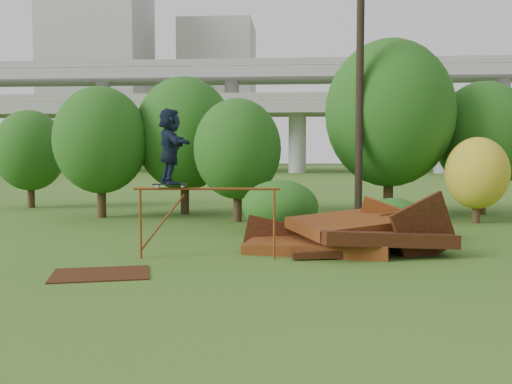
# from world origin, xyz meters

# --- Properties ---
(ground) EXTENTS (240.00, 240.00, 0.00)m
(ground) POSITION_xyz_m (0.00, 0.00, 0.00)
(ground) COLOR #2D5116
(ground) RESTS_ON ground
(scrap_pile) EXTENTS (5.59, 3.46, 1.95)m
(scrap_pile) POSITION_xyz_m (1.58, 2.71, 0.40)
(scrap_pile) COLOR #41170B
(scrap_pile) RESTS_ON ground
(grind_rail) EXTENTS (3.56, 0.24, 1.74)m
(grind_rail) POSITION_xyz_m (-1.95, 1.43, 1.32)
(grind_rail) COLOR brown
(grind_rail) RESTS_ON ground
(skateboard) EXTENTS (0.86, 0.27, 0.09)m
(skateboard) POSITION_xyz_m (-2.84, 1.39, 1.81)
(skateboard) COLOR black
(skateboard) RESTS_ON grind_rail
(skater) EXTENTS (1.26, 1.75, 1.82)m
(skater) POSITION_xyz_m (-2.84, 1.39, 2.74)
(skater) COLOR black
(skater) RESTS_ON skateboard
(flat_plate) EXTENTS (2.33, 1.93, 0.03)m
(flat_plate) POSITION_xyz_m (-3.92, -0.55, 0.01)
(flat_plate) COLOR #351A0B
(flat_plate) RESTS_ON ground
(tree_0) EXTENTS (3.68, 3.68, 5.20)m
(tree_0) POSITION_xyz_m (-7.56, 9.85, 3.07)
(tree_0) COLOR black
(tree_0) RESTS_ON ground
(tree_1) EXTENTS (4.12, 4.12, 5.73)m
(tree_1) POSITION_xyz_m (-4.51, 11.35, 3.35)
(tree_1) COLOR black
(tree_1) RESTS_ON ground
(tree_2) EXTENTS (3.26, 3.26, 4.59)m
(tree_2) POSITION_xyz_m (-2.02, 8.93, 2.71)
(tree_2) COLOR black
(tree_2) RESTS_ON ground
(tree_3) EXTENTS (5.11, 5.11, 7.09)m
(tree_3) POSITION_xyz_m (3.86, 11.02, 4.14)
(tree_3) COLOR black
(tree_3) RESTS_ON ground
(tree_4) EXTENTS (2.28, 2.28, 3.15)m
(tree_4) POSITION_xyz_m (6.75, 9.13, 1.83)
(tree_4) COLOR black
(tree_4) RESTS_ON ground
(tree_5) EXTENTS (3.95, 3.95, 5.55)m
(tree_5) POSITION_xyz_m (7.92, 12.30, 3.27)
(tree_5) COLOR black
(tree_5) RESTS_ON ground
(tree_6) EXTENTS (3.26, 3.26, 4.56)m
(tree_6) POSITION_xyz_m (-12.23, 13.49, 2.67)
(tree_6) COLOR black
(tree_6) RESTS_ON ground
(shrub_left) EXTENTS (2.46, 2.27, 1.71)m
(shrub_left) POSITION_xyz_m (-0.33, 6.02, 0.85)
(shrub_left) COLOR #184211
(shrub_left) RESTS_ON ground
(shrub_right) EXTENTS (1.78, 1.63, 1.26)m
(shrub_right) POSITION_xyz_m (3.04, 4.65, 0.63)
(shrub_right) COLOR #184211
(shrub_right) RESTS_ON ground
(utility_pole) EXTENTS (1.40, 0.28, 9.94)m
(utility_pole) POSITION_xyz_m (2.45, 8.90, 5.04)
(utility_pole) COLOR black
(utility_pole) RESTS_ON ground
(freeway_overpass) EXTENTS (160.00, 15.00, 13.70)m
(freeway_overpass) POSITION_xyz_m (0.00, 62.92, 10.32)
(freeway_overpass) COLOR gray
(freeway_overpass) RESTS_ON ground
(building_left) EXTENTS (18.00, 16.00, 35.00)m
(building_left) POSITION_xyz_m (-38.00, 95.00, 17.50)
(building_left) COLOR #9E9E99
(building_left) RESTS_ON ground
(building_right) EXTENTS (14.00, 14.00, 28.00)m
(building_right) POSITION_xyz_m (-16.00, 102.00, 14.00)
(building_right) COLOR #9E9E99
(building_right) RESTS_ON ground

